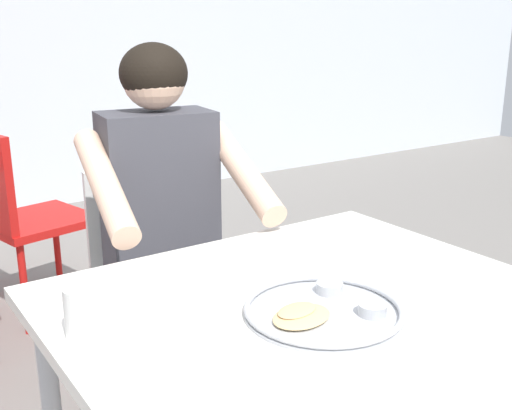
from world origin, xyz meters
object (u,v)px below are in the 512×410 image
(thali_tray, at_px, (324,309))
(drinking_cup, at_px, (84,310))
(chair_foreground, at_px, (150,269))
(diner_foreground, at_px, (169,214))
(table_foreground, at_px, (318,337))
(chair_red_right, at_px, (18,211))

(thali_tray, distance_m, drinking_cup, 0.46)
(drinking_cup, xyz_separation_m, chair_foreground, (0.50, 0.81, -0.31))
(chair_foreground, xyz_separation_m, diner_foreground, (-0.02, -0.21, 0.25))
(table_foreground, distance_m, drinking_cup, 0.48)
(drinking_cup, relative_size, diner_foreground, 0.08)
(table_foreground, bearing_deg, chair_foreground, 86.87)
(table_foreground, xyz_separation_m, thali_tray, (-0.03, -0.04, 0.09))
(thali_tray, distance_m, chair_foreground, 1.03)
(drinking_cup, xyz_separation_m, chair_red_right, (0.29, 1.74, -0.29))
(thali_tray, relative_size, chair_foreground, 0.38)
(table_foreground, relative_size, chair_red_right, 1.18)
(drinking_cup, distance_m, chair_foreground, 1.00)
(chair_foreground, height_order, chair_red_right, chair_red_right)
(table_foreground, xyz_separation_m, drinking_cup, (-0.44, 0.13, 0.13))
(table_foreground, xyz_separation_m, chair_foreground, (0.05, 0.95, -0.18))
(drinking_cup, relative_size, chair_red_right, 0.11)
(drinking_cup, height_order, chair_red_right, chair_red_right)
(chair_red_right, bearing_deg, chair_foreground, -77.60)
(table_foreground, bearing_deg, thali_tray, -120.90)
(drinking_cup, distance_m, diner_foreground, 0.77)
(chair_red_right, bearing_deg, table_foreground, -85.36)
(chair_foreground, xyz_separation_m, chair_red_right, (-0.20, 0.93, 0.02))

